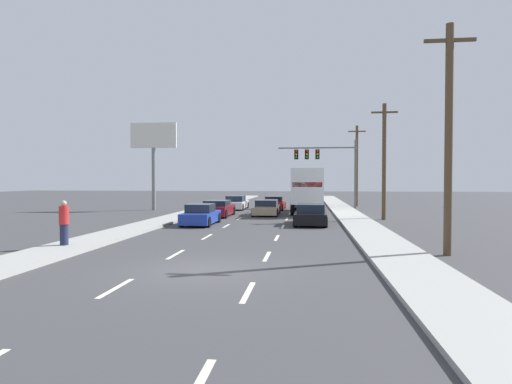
{
  "coord_description": "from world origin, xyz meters",
  "views": [
    {
      "loc": [
        3.14,
        -12.74,
        2.75
      ],
      "look_at": [
        -0.96,
        21.44,
        1.81
      ],
      "focal_mm": 30.15,
      "sensor_mm": 36.0,
      "label": 1
    }
  ],
  "objects_px": {
    "box_truck": "(308,188)",
    "roadside_billboard": "(154,147)",
    "utility_pole_far": "(357,165)",
    "car_black": "(311,215)",
    "utility_pole_mid": "(384,160)",
    "car_red": "(274,203)",
    "traffic_signal_mast": "(320,158)",
    "car_blue": "(201,215)",
    "car_maroon": "(218,209)",
    "pedestrian_near_corner": "(64,223)",
    "car_white": "(236,203)",
    "utility_pole_near": "(449,137)",
    "car_tan": "(267,208)"
  },
  "relations": [
    {
      "from": "utility_pole_far",
      "to": "car_black",
      "type": "bearing_deg",
      "value": -104.24
    },
    {
      "from": "car_blue",
      "to": "utility_pole_far",
      "type": "relative_size",
      "value": 0.48
    },
    {
      "from": "car_blue",
      "to": "traffic_signal_mast",
      "type": "distance_m",
      "value": 19.22
    },
    {
      "from": "car_white",
      "to": "car_maroon",
      "type": "height_order",
      "value": "car_white"
    },
    {
      "from": "utility_pole_mid",
      "to": "roadside_billboard",
      "type": "xyz_separation_m",
      "value": [
        -19.37,
        7.52,
        1.63
      ]
    },
    {
      "from": "car_white",
      "to": "car_red",
      "type": "relative_size",
      "value": 0.96
    },
    {
      "from": "car_red",
      "to": "roadside_billboard",
      "type": "relative_size",
      "value": 0.57
    },
    {
      "from": "box_truck",
      "to": "utility_pole_near",
      "type": "height_order",
      "value": "utility_pole_near"
    },
    {
      "from": "car_black",
      "to": "box_truck",
      "type": "bearing_deg",
      "value": 91.23
    },
    {
      "from": "car_black",
      "to": "roadside_billboard",
      "type": "distance_m",
      "value": 19.03
    },
    {
      "from": "box_truck",
      "to": "roadside_billboard",
      "type": "bearing_deg",
      "value": 170.81
    },
    {
      "from": "car_tan",
      "to": "car_black",
      "type": "distance_m",
      "value": 7.79
    },
    {
      "from": "car_blue",
      "to": "car_white",
      "type": "bearing_deg",
      "value": 90.59
    },
    {
      "from": "car_red",
      "to": "utility_pole_near",
      "type": "xyz_separation_m",
      "value": [
        8.19,
        -23.93,
        3.77
      ]
    },
    {
      "from": "car_red",
      "to": "pedestrian_near_corner",
      "type": "bearing_deg",
      "value": -105.4
    },
    {
      "from": "car_white",
      "to": "utility_pole_near",
      "type": "relative_size",
      "value": 0.52
    },
    {
      "from": "box_truck",
      "to": "utility_pole_near",
      "type": "distance_m",
      "value": 20.33
    },
    {
      "from": "box_truck",
      "to": "car_black",
      "type": "xyz_separation_m",
      "value": [
        0.2,
        -9.15,
        -1.5
      ]
    },
    {
      "from": "car_white",
      "to": "utility_pole_far",
      "type": "height_order",
      "value": "utility_pole_far"
    },
    {
      "from": "car_blue",
      "to": "roadside_billboard",
      "type": "relative_size",
      "value": 0.51
    },
    {
      "from": "car_red",
      "to": "utility_pole_near",
      "type": "distance_m",
      "value": 25.57
    },
    {
      "from": "car_red",
      "to": "traffic_signal_mast",
      "type": "xyz_separation_m",
      "value": [
        4.27,
        2.65,
        4.36
      ]
    },
    {
      "from": "car_maroon",
      "to": "utility_pole_near",
      "type": "xyz_separation_m",
      "value": [
        11.85,
        -15.64,
        3.76
      ]
    },
    {
      "from": "box_truck",
      "to": "roadside_billboard",
      "type": "height_order",
      "value": "roadside_billboard"
    },
    {
      "from": "car_red",
      "to": "roadside_billboard",
      "type": "height_order",
      "value": "roadside_billboard"
    },
    {
      "from": "traffic_signal_mast",
      "to": "car_white",
      "type": "bearing_deg",
      "value": -159.29
    },
    {
      "from": "car_blue",
      "to": "car_black",
      "type": "height_order",
      "value": "car_blue"
    },
    {
      "from": "car_maroon",
      "to": "pedestrian_near_corner",
      "type": "bearing_deg",
      "value": -100.65
    },
    {
      "from": "car_maroon",
      "to": "car_white",
      "type": "bearing_deg",
      "value": 89.52
    },
    {
      "from": "traffic_signal_mast",
      "to": "car_tan",
      "type": "bearing_deg",
      "value": -115.57
    },
    {
      "from": "car_red",
      "to": "utility_pole_near",
      "type": "bearing_deg",
      "value": -71.11
    },
    {
      "from": "car_red",
      "to": "pedestrian_near_corner",
      "type": "distance_m",
      "value": 25.01
    },
    {
      "from": "car_black",
      "to": "car_red",
      "type": "bearing_deg",
      "value": 103.73
    },
    {
      "from": "car_white",
      "to": "utility_pole_far",
      "type": "distance_m",
      "value": 13.95
    },
    {
      "from": "car_black",
      "to": "utility_pole_mid",
      "type": "xyz_separation_m",
      "value": [
        5.07,
        3.91,
        3.57
      ]
    },
    {
      "from": "car_white",
      "to": "car_red",
      "type": "height_order",
      "value": "car_white"
    },
    {
      "from": "car_white",
      "to": "pedestrian_near_corner",
      "type": "height_order",
      "value": "pedestrian_near_corner"
    },
    {
      "from": "car_white",
      "to": "roadside_billboard",
      "type": "relative_size",
      "value": 0.55
    },
    {
      "from": "car_blue",
      "to": "traffic_signal_mast",
      "type": "height_order",
      "value": "traffic_signal_mast"
    },
    {
      "from": "car_tan",
      "to": "car_black",
      "type": "bearing_deg",
      "value": -64.01
    },
    {
      "from": "car_maroon",
      "to": "utility_pole_far",
      "type": "bearing_deg",
      "value": 50.14
    },
    {
      "from": "car_blue",
      "to": "pedestrian_near_corner",
      "type": "relative_size",
      "value": 2.28
    },
    {
      "from": "utility_pole_mid",
      "to": "utility_pole_far",
      "type": "height_order",
      "value": "utility_pole_far"
    },
    {
      "from": "utility_pole_near",
      "to": "utility_pole_mid",
      "type": "xyz_separation_m",
      "value": [
        0.19,
        14.32,
        -0.18
      ]
    },
    {
      "from": "car_maroon",
      "to": "car_red",
      "type": "xyz_separation_m",
      "value": [
        3.66,
        8.29,
        -0.01
      ]
    },
    {
      "from": "car_maroon",
      "to": "utility_pole_near",
      "type": "distance_m",
      "value": 19.98
    },
    {
      "from": "car_blue",
      "to": "car_tan",
      "type": "relative_size",
      "value": 0.89
    },
    {
      "from": "car_white",
      "to": "box_truck",
      "type": "bearing_deg",
      "value": -31.09
    },
    {
      "from": "utility_pole_mid",
      "to": "pedestrian_near_corner",
      "type": "height_order",
      "value": "utility_pole_mid"
    },
    {
      "from": "car_maroon",
      "to": "pedestrian_near_corner",
      "type": "height_order",
      "value": "pedestrian_near_corner"
    }
  ]
}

